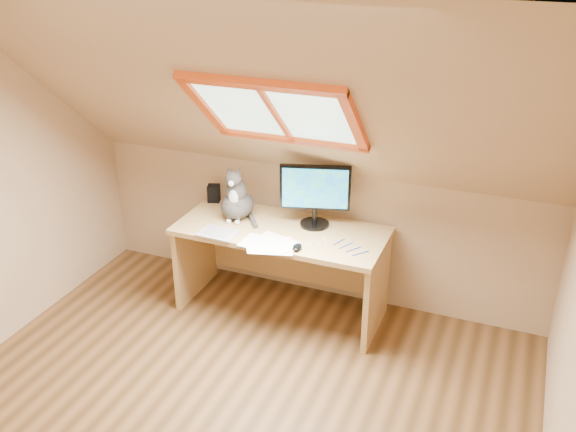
% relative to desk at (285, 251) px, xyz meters
% --- Properties ---
extents(room_shell, '(3.52, 3.52, 2.41)m').
position_rel_desk_xyz_m(room_shell, '(0.12, -1.54, 0.97)').
color(room_shell, tan).
rests_on(room_shell, ground).
extents(desk, '(1.48, 0.65, 0.68)m').
position_rel_desk_xyz_m(desk, '(0.00, 0.00, 0.00)').
color(desk, tan).
rests_on(desk, ground).
extents(monitor, '(0.48, 0.21, 0.45)m').
position_rel_desk_xyz_m(monitor, '(0.20, 0.07, 0.47)').
color(monitor, black).
rests_on(monitor, desk).
extents(cat, '(0.26, 0.30, 0.42)m').
position_rel_desk_xyz_m(cat, '(-0.36, -0.02, 0.36)').
color(cat, '#45403D').
rests_on(cat, desk).
extents(desk_speaker, '(0.11, 0.11, 0.13)m').
position_rel_desk_xyz_m(desk_speaker, '(-0.66, 0.18, 0.28)').
color(desk_speaker, black).
rests_on(desk_speaker, desk).
extents(graphics_tablet, '(0.27, 0.20, 0.01)m').
position_rel_desk_xyz_m(graphics_tablet, '(-0.37, -0.30, 0.22)').
color(graphics_tablet, '#B2B2B7').
rests_on(graphics_tablet, desk).
extents(mouse, '(0.07, 0.11, 0.03)m').
position_rel_desk_xyz_m(mouse, '(0.22, -0.31, 0.23)').
color(mouse, black).
rests_on(mouse, desk).
extents(papers, '(0.35, 0.30, 0.01)m').
position_rel_desk_xyz_m(papers, '(-0.04, -0.33, 0.22)').
color(papers, white).
rests_on(papers, desk).
extents(cables, '(0.51, 0.26, 0.01)m').
position_rel_desk_xyz_m(cables, '(0.44, -0.18, 0.22)').
color(cables, silver).
rests_on(cables, desk).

